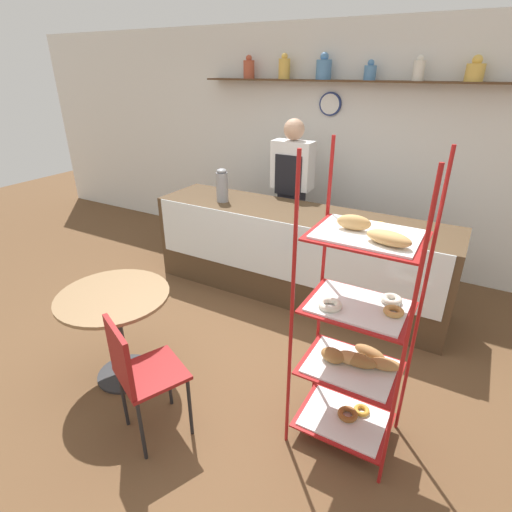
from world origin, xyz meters
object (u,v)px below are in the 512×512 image
person_worker (292,190)px  donut_tray_counter (367,224)px  pastry_rack (357,334)px  coffee_carafe (222,186)px  cafe_chair (138,369)px  cafe_table (116,315)px

person_worker → donut_tray_counter: (1.04, -0.64, -0.01)m
pastry_rack → coffee_carafe: (-1.91, 1.44, 0.29)m
cafe_chair → pastry_rack: bearing=-125.2°
cafe_table → coffee_carafe: size_ratio=2.30×
cafe_chair → coffee_carafe: coffee_carafe is taller
pastry_rack → coffee_carafe: size_ratio=5.37×
donut_tray_counter → cafe_table: bearing=-126.8°
pastry_rack → coffee_carafe: pastry_rack is taller
donut_tray_counter → cafe_chair: bearing=-109.9°
cafe_table → pastry_rack: bearing=10.4°
coffee_carafe → cafe_table: bearing=-83.0°
person_worker → cafe_chair: bearing=-84.4°
donut_tray_counter → coffee_carafe: bearing=-179.1°
pastry_rack → cafe_table: bearing=-169.6°
cafe_table → cafe_chair: bearing=-32.0°
pastry_rack → donut_tray_counter: pastry_rack is taller
coffee_carafe → donut_tray_counter: (1.54, 0.02, -0.16)m
cafe_table → coffee_carafe: (-0.22, 1.75, 0.54)m
pastry_rack → person_worker: (-1.40, 2.10, 0.14)m
pastry_rack → donut_tray_counter: (-0.37, 1.46, 0.13)m
pastry_rack → coffee_carafe: 2.41m
cafe_chair → donut_tray_counter: (0.77, 2.12, 0.39)m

